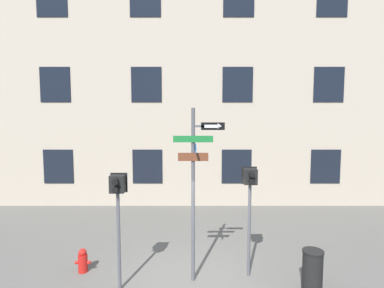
{
  "coord_description": "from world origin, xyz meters",
  "views": [
    {
      "loc": [
        -0.0,
        -6.85,
        4.03
      ],
      "look_at": [
        0.03,
        0.23,
        3.39
      ],
      "focal_mm": 28.0,
      "sensor_mm": 36.0,
      "label": 1
    }
  ],
  "objects_px": {
    "pedestrian_signal_left": "(117,199)",
    "fire_hydrant": "(82,261)",
    "street_sign_pole": "(194,180)",
    "trash_bin": "(311,270)",
    "pedestrian_signal_right": "(249,191)"
  },
  "relations": [
    {
      "from": "pedestrian_signal_left",
      "to": "fire_hydrant",
      "type": "relative_size",
      "value": 4.39
    },
    {
      "from": "street_sign_pole",
      "to": "pedestrian_signal_left",
      "type": "xyz_separation_m",
      "value": [
        -1.78,
        -0.4,
        -0.36
      ]
    },
    {
      "from": "pedestrian_signal_left",
      "to": "pedestrian_signal_right",
      "type": "bearing_deg",
      "value": 11.56
    },
    {
      "from": "fire_hydrant",
      "to": "trash_bin",
      "type": "xyz_separation_m",
      "value": [
        5.64,
        -0.83,
        0.18
      ]
    },
    {
      "from": "street_sign_pole",
      "to": "fire_hydrant",
      "type": "distance_m",
      "value": 3.7
    },
    {
      "from": "pedestrian_signal_right",
      "to": "trash_bin",
      "type": "relative_size",
      "value": 2.9
    },
    {
      "from": "fire_hydrant",
      "to": "trash_bin",
      "type": "height_order",
      "value": "trash_bin"
    },
    {
      "from": "street_sign_pole",
      "to": "pedestrian_signal_right",
      "type": "distance_m",
      "value": 1.42
    },
    {
      "from": "street_sign_pole",
      "to": "pedestrian_signal_left",
      "type": "relative_size",
      "value": 1.55
    },
    {
      "from": "street_sign_pole",
      "to": "pedestrian_signal_right",
      "type": "relative_size",
      "value": 1.53
    },
    {
      "from": "street_sign_pole",
      "to": "fire_hydrant",
      "type": "relative_size",
      "value": 6.79
    },
    {
      "from": "pedestrian_signal_left",
      "to": "pedestrian_signal_right",
      "type": "relative_size",
      "value": 0.99
    },
    {
      "from": "fire_hydrant",
      "to": "trash_bin",
      "type": "distance_m",
      "value": 5.7
    },
    {
      "from": "fire_hydrant",
      "to": "street_sign_pole",
      "type": "bearing_deg",
      "value": -7.88
    },
    {
      "from": "pedestrian_signal_left",
      "to": "pedestrian_signal_right",
      "type": "distance_m",
      "value": 3.2
    }
  ]
}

